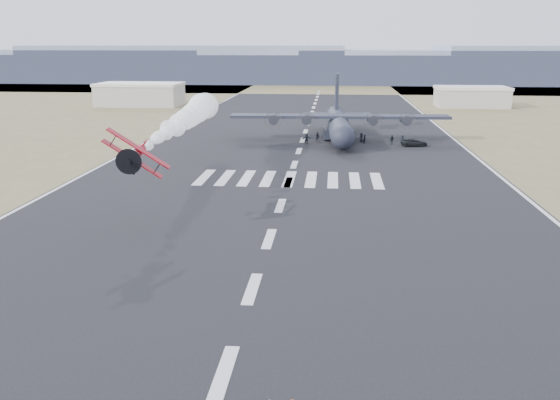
# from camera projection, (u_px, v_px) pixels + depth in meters

# --- Properties ---
(ground) EXTENTS (500.00, 500.00, 0.00)m
(ground) POSITION_uv_depth(u_px,v_px,m) (224.00, 372.00, 33.84)
(ground) COLOR black
(ground) RESTS_ON ground
(scrub_far) EXTENTS (500.00, 80.00, 0.00)m
(scrub_far) POSITION_uv_depth(u_px,v_px,m) (321.00, 87.00, 255.21)
(scrub_far) COLOR olive
(scrub_far) RESTS_ON ground
(runway_markings) EXTENTS (60.00, 260.00, 0.01)m
(runway_markings) POSITION_uv_depth(u_px,v_px,m) (294.00, 165.00, 91.59)
(runway_markings) COLOR silver
(runway_markings) RESTS_ON ground
(ridge_seg_b) EXTENTS (150.00, 50.00, 15.00)m
(ridge_seg_b) POSITION_uv_depth(u_px,v_px,m) (60.00, 65.00, 293.51)
(ridge_seg_b) COLOR gray
(ridge_seg_b) RESTS_ON ground
(ridge_seg_c) EXTENTS (150.00, 50.00, 17.00)m
(ridge_seg_c) POSITION_uv_depth(u_px,v_px,m) (189.00, 64.00, 287.58)
(ridge_seg_c) COLOR gray
(ridge_seg_c) RESTS_ON ground
(ridge_seg_d) EXTENTS (150.00, 50.00, 13.00)m
(ridge_seg_d) POSITION_uv_depth(u_px,v_px,m) (322.00, 68.00, 282.42)
(ridge_seg_d) COLOR gray
(ridge_seg_d) RESTS_ON ground
(ridge_seg_e) EXTENTS (150.00, 50.00, 15.00)m
(ridge_seg_e) POSITION_uv_depth(u_px,v_px,m) (462.00, 67.00, 276.48)
(ridge_seg_e) COLOR gray
(ridge_seg_e) RESTS_ON ground
(hangar_left) EXTENTS (24.50, 14.50, 6.70)m
(hangar_left) POSITION_uv_depth(u_px,v_px,m) (140.00, 94.00, 177.07)
(hangar_left) COLOR #A59F93
(hangar_left) RESTS_ON ground
(hangar_right) EXTENTS (20.50, 12.50, 5.90)m
(hangar_right) POSITION_uv_depth(u_px,v_px,m) (471.00, 97.00, 173.42)
(hangar_right) COLOR #A59F93
(hangar_right) RESTS_ON ground
(aerobatic_biplane) EXTENTS (5.82, 6.20, 5.25)m
(aerobatic_biplane) POSITION_uv_depth(u_px,v_px,m) (135.00, 155.00, 57.56)
(aerobatic_biplane) COLOR #A60B19
(smoke_trail) EXTENTS (4.96, 42.52, 4.34)m
(smoke_trail) POSITION_uv_depth(u_px,v_px,m) (195.00, 112.00, 90.75)
(smoke_trail) COLOR white
(transport_aircraft) EXTENTS (41.68, 34.33, 12.05)m
(transport_aircraft) POSITION_uv_depth(u_px,v_px,m) (339.00, 123.00, 115.27)
(transport_aircraft) COLOR black
(transport_aircraft) RESTS_ON ground
(support_vehicle) EXTENTS (5.04, 2.92, 1.32)m
(support_vehicle) POSITION_uv_depth(u_px,v_px,m) (414.00, 143.00, 107.79)
(support_vehicle) COLOR black
(support_vehicle) RESTS_ON ground
(crew_a) EXTENTS (0.71, 0.79, 1.80)m
(crew_a) POSITION_uv_depth(u_px,v_px,m) (351.00, 141.00, 108.54)
(crew_a) COLOR black
(crew_a) RESTS_ON ground
(crew_b) EXTENTS (0.91, 0.88, 1.62)m
(crew_b) POSITION_uv_depth(u_px,v_px,m) (365.00, 139.00, 110.58)
(crew_b) COLOR black
(crew_b) RESTS_ON ground
(crew_c) EXTENTS (1.24, 0.91, 1.74)m
(crew_c) POSITION_uv_depth(u_px,v_px,m) (402.00, 140.00, 109.63)
(crew_c) COLOR black
(crew_c) RESTS_ON ground
(crew_d) EXTENTS (1.13, 0.72, 1.80)m
(crew_d) POSITION_uv_depth(u_px,v_px,m) (392.00, 140.00, 109.19)
(crew_d) COLOR black
(crew_d) RESTS_ON ground
(crew_e) EXTENTS (0.97, 0.87, 1.68)m
(crew_e) POSITION_uv_depth(u_px,v_px,m) (361.00, 137.00, 112.62)
(crew_e) COLOR black
(crew_e) RESTS_ON ground
(crew_f) EXTENTS (1.83, 1.20, 1.89)m
(crew_f) POSITION_uv_depth(u_px,v_px,m) (307.00, 139.00, 110.38)
(crew_f) COLOR black
(crew_f) RESTS_ON ground
(crew_g) EXTENTS (0.78, 0.78, 1.66)m
(crew_g) POSITION_uv_depth(u_px,v_px,m) (338.00, 143.00, 105.84)
(crew_g) COLOR black
(crew_g) RESTS_ON ground
(crew_h) EXTENTS (0.87, 0.56, 1.75)m
(crew_h) POSITION_uv_depth(u_px,v_px,m) (318.00, 137.00, 113.09)
(crew_h) COLOR black
(crew_h) RESTS_ON ground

